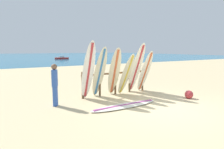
% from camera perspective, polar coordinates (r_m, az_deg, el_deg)
% --- Properties ---
extents(ground_plane, '(120.00, 120.00, 0.00)m').
position_cam_1_polar(ground_plane, '(7.02, 15.11, -9.57)').
color(ground_plane, '#D3BC8C').
extents(ocean_water, '(120.00, 80.00, 0.01)m').
position_cam_1_polar(ocean_water, '(62.85, -26.45, 4.96)').
color(ocean_water, '#196B93').
rests_on(ocean_water, ground).
extents(surfboard_rack, '(3.29, 0.09, 1.12)m').
position_cam_1_polar(surfboard_rack, '(8.61, 1.02, -1.43)').
color(surfboard_rack, brown).
rests_on(surfboard_rack, ground).
extents(surfboard_leaning_far_left, '(0.61, 0.84, 2.40)m').
position_cam_1_polar(surfboard_leaning_far_left, '(7.57, -7.14, 1.15)').
color(surfboard_leaning_far_left, white).
rests_on(surfboard_leaning_far_left, ground).
extents(surfboard_leaning_left, '(0.49, 1.05, 2.17)m').
position_cam_1_polar(surfboard_leaning_left, '(7.87, -3.78, 0.60)').
color(surfboard_leaning_left, beige).
rests_on(surfboard_leaning_left, ground).
extents(surfboard_leaning_center_left, '(0.70, 1.13, 2.13)m').
position_cam_1_polar(surfboard_leaning_center_left, '(8.18, 0.73, 0.76)').
color(surfboard_leaning_center_left, beige).
rests_on(surfboard_leaning_center_left, ground).
extents(surfboard_leaning_center, '(0.68, 0.98, 1.88)m').
position_cam_1_polar(surfboard_leaning_center, '(8.36, 4.29, 0.01)').
color(surfboard_leaning_center, beige).
rests_on(surfboard_leaning_center, ground).
extents(surfboard_leaning_center_right, '(0.58, 1.18, 2.34)m').
position_cam_1_polar(surfboard_leaning_center_right, '(8.77, 7.34, 1.82)').
color(surfboard_leaning_center_right, white).
rests_on(surfboard_leaning_center_right, ground).
extents(surfboard_leaning_right, '(0.51, 0.96, 1.99)m').
position_cam_1_polar(surfboard_leaning_right, '(9.09, 9.93, 0.89)').
color(surfboard_leaning_right, white).
rests_on(surfboard_leaning_right, ground).
extents(surfboard_lying_on_sand, '(2.74, 0.60, 0.08)m').
position_cam_1_polar(surfboard_lying_on_sand, '(6.90, 3.95, -9.33)').
color(surfboard_lying_on_sand, white).
rests_on(surfboard_lying_on_sand, ground).
extents(beachgoer_standing, '(0.26, 0.29, 1.53)m').
position_cam_1_polar(beachgoer_standing, '(7.07, -16.88, -2.48)').
color(beachgoer_standing, '#3359B2').
rests_on(beachgoer_standing, ground).
extents(small_boat_offshore, '(2.88, 1.38, 0.71)m').
position_cam_1_polar(small_boat_offshore, '(40.78, -14.94, 4.84)').
color(small_boat_offshore, '#B22D28').
rests_on(small_boat_offshore, ocean_water).
extents(beach_ball, '(0.34, 0.34, 0.34)m').
position_cam_1_polar(beach_ball, '(8.55, 22.19, -5.60)').
color(beach_ball, '#B73338').
rests_on(beach_ball, ground).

